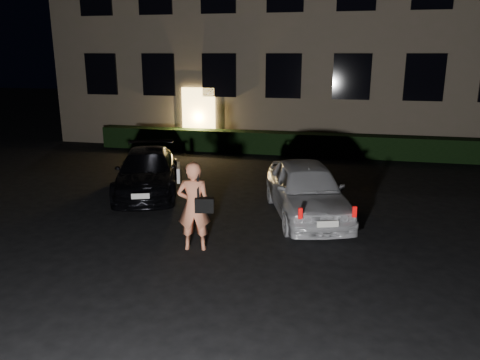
# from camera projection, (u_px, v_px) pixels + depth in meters

# --- Properties ---
(ground) EXTENTS (80.00, 80.00, 0.00)m
(ground) POSITION_uv_depth(u_px,v_px,m) (202.00, 267.00, 8.72)
(ground) COLOR black
(ground) RESTS_ON ground
(building) EXTENTS (20.00, 8.11, 12.00)m
(building) POSITION_uv_depth(u_px,v_px,m) (297.00, 5.00, 21.26)
(building) COLOR #6D634E
(building) RESTS_ON ground
(hedge) EXTENTS (15.00, 0.70, 0.85)m
(hedge) POSITION_uv_depth(u_px,v_px,m) (280.00, 143.00, 18.49)
(hedge) COLOR black
(hedge) RESTS_ON ground
(sedan) EXTENTS (2.94, 4.45, 1.20)m
(sedan) POSITION_uv_depth(u_px,v_px,m) (147.00, 172.00, 13.33)
(sedan) COLOR black
(sedan) RESTS_ON ground
(hatch) EXTENTS (2.73, 4.26, 1.35)m
(hatch) POSITION_uv_depth(u_px,v_px,m) (306.00, 189.00, 11.31)
(hatch) COLOR silver
(hatch) RESTS_ON ground
(man) EXTENTS (0.82, 0.57, 1.83)m
(man) POSITION_uv_depth(u_px,v_px,m) (194.00, 206.00, 9.31)
(man) COLOR #DA7C57
(man) RESTS_ON ground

